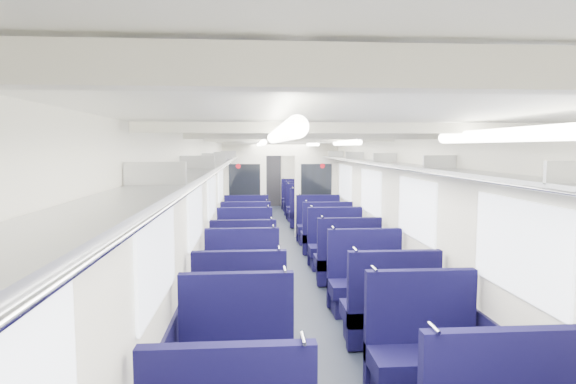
{
  "coord_description": "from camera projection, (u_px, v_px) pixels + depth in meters",
  "views": [
    {
      "loc": [
        -0.68,
        -8.66,
        2.2
      ],
      "look_at": [
        0.18,
        2.8,
        1.11
      ],
      "focal_mm": 29.36,
      "sensor_mm": 36.0,
      "label": 1
    }
  ],
  "objects": [
    {
      "name": "seat_14",
      "position": [
        245.0,
        249.0,
        8.57
      ],
      "size": [
        1.01,
        0.56,
        1.13
      ],
      "color": "#0D0B35",
      "rests_on": "floor"
    },
    {
      "name": "windows",
      "position": [
        291.0,
        192.0,
        8.27
      ],
      "size": [
        2.78,
        15.6,
        0.75
      ],
      "color": "white",
      "rests_on": "wall_left"
    },
    {
      "name": "seat_27",
      "position": [
        296.0,
        200.0,
        16.46
      ],
      "size": [
        1.01,
        0.56,
        1.13
      ],
      "color": "#0D0B35",
      "rests_on": "floor"
    },
    {
      "name": "seat_11",
      "position": [
        366.0,
        286.0,
        6.31
      ],
      "size": [
        1.01,
        0.56,
        1.13
      ],
      "color": "#0D0B35",
      "rests_on": "floor"
    },
    {
      "name": "seat_13",
      "position": [
        347.0,
        263.0,
        7.58
      ],
      "size": [
        1.01,
        0.56,
        1.13
      ],
      "color": "#0D0B35",
      "rests_on": "floor"
    },
    {
      "name": "seat_7",
      "position": [
        425.0,
        357.0,
        4.17
      ],
      "size": [
        1.01,
        0.56,
        1.13
      ],
      "color": "#0D0B35",
      "rests_on": "floor"
    },
    {
      "name": "seat_12",
      "position": [
        244.0,
        266.0,
        7.36
      ],
      "size": [
        1.01,
        0.56,
        1.13
      ],
      "color": "#0D0B35",
      "rests_on": "floor"
    },
    {
      "name": "ceiling",
      "position": [
        289.0,
        139.0,
        8.64
      ],
      "size": [
        2.8,
        18.0,
        0.01
      ],
      "primitive_type": "cube",
      "color": "white",
      "rests_on": "wall_left"
    },
    {
      "name": "seat_18",
      "position": [
        246.0,
        228.0,
        10.78
      ],
      "size": [
        1.01,
        0.56,
        1.13
      ],
      "color": "#0D0B35",
      "rests_on": "floor"
    },
    {
      "name": "seat_6",
      "position": [
        237.0,
        362.0,
        4.07
      ],
      "size": [
        1.01,
        0.56,
        1.13
      ],
      "color": "#0D0B35",
      "rests_on": "floor"
    },
    {
      "name": "seat_26",
      "position": [
        249.0,
        201.0,
        16.38
      ],
      "size": [
        1.01,
        0.56,
        1.13
      ],
      "color": "#0D0B35",
      "rests_on": "floor"
    },
    {
      "name": "seat_19",
      "position": [
        319.0,
        228.0,
        10.84
      ],
      "size": [
        1.01,
        0.56,
        1.13
      ],
      "color": "#0D0B35",
      "rests_on": "floor"
    },
    {
      "name": "dado_right",
      "position": [
        362.0,
        245.0,
        8.93
      ],
      "size": [
        0.03,
        17.9,
        0.7
      ],
      "primitive_type": "cube",
      "color": "black",
      "rests_on": "floor"
    },
    {
      "name": "luggage_rack_right",
      "position": [
        354.0,
        160.0,
        8.76
      ],
      "size": [
        0.36,
        17.4,
        0.18
      ],
      "color": "#B2B5BA",
      "rests_on": "wall_right"
    },
    {
      "name": "seat_8",
      "position": [
        240.0,
        315.0,
        5.23
      ],
      "size": [
        1.01,
        0.56,
        1.13
      ],
      "color": "#0D0B35",
      "rests_on": "floor"
    },
    {
      "name": "end_door",
      "position": [
        271.0,
        179.0,
        17.64
      ],
      "size": [
        0.75,
        0.06,
        2.0
      ],
      "primitive_type": "cube",
      "color": "black",
      "rests_on": "floor"
    },
    {
      "name": "bulkhead",
      "position": [
        281.0,
        187.0,
        11.51
      ],
      "size": [
        2.8,
        0.1,
        2.35
      ],
      "color": "silver",
      "rests_on": "floor"
    },
    {
      "name": "ceiling_fittings",
      "position": [
        291.0,
        142.0,
        8.38
      ],
      "size": [
        2.7,
        16.06,
        0.11
      ],
      "color": "silver",
      "rests_on": "ceiling"
    },
    {
      "name": "dado_left",
      "position": [
        215.0,
        247.0,
        8.72
      ],
      "size": [
        0.03,
        17.9,
        0.7
      ],
      "primitive_type": "cube",
      "color": "black",
      "rests_on": "floor"
    },
    {
      "name": "seat_10",
      "position": [
        242.0,
        285.0,
        6.35
      ],
      "size": [
        1.01,
        0.56,
        1.13
      ],
      "color": "#0D0B35",
      "rests_on": "floor"
    },
    {
      "name": "seat_20",
      "position": [
        247.0,
        215.0,
        12.9
      ],
      "size": [
        1.01,
        0.56,
        1.13
      ],
      "color": "#0D0B35",
      "rests_on": "floor"
    },
    {
      "name": "seat_25",
      "position": [
        299.0,
        205.0,
        15.29
      ],
      "size": [
        1.01,
        0.56,
        1.13
      ],
      "color": "#0D0B35",
      "rests_on": "floor"
    },
    {
      "name": "seat_17",
      "position": [
        326.0,
        237.0,
        9.72
      ],
      "size": [
        1.01,
        0.56,
        1.13
      ],
      "color": "#0D0B35",
      "rests_on": "floor"
    },
    {
      "name": "seat_24",
      "position": [
        248.0,
        205.0,
        15.12
      ],
      "size": [
        1.01,
        0.56,
        1.13
      ],
      "color": "#0D0B35",
      "rests_on": "floor"
    },
    {
      "name": "floor",
      "position": [
        289.0,
        265.0,
        8.86
      ],
      "size": [
        2.8,
        18.0,
        0.01
      ],
      "primitive_type": "cube",
      "color": "black",
      "rests_on": "ground"
    },
    {
      "name": "wall_left",
      "position": [
        214.0,
        203.0,
        8.64
      ],
      "size": [
        0.02,
        18.0,
        2.35
      ],
      "primitive_type": "cube",
      "color": "beige",
      "rests_on": "floor"
    },
    {
      "name": "seat_9",
      "position": [
        390.0,
        314.0,
        5.23
      ],
      "size": [
        1.01,
        0.56,
        1.13
      ],
      "color": "#0D0B35",
      "rests_on": "floor"
    },
    {
      "name": "seat_23",
      "position": [
        303.0,
        209.0,
        14.21
      ],
      "size": [
        1.01,
        0.56,
        1.13
      ],
      "color": "#0D0B35",
      "rests_on": "floor"
    },
    {
      "name": "seat_22",
      "position": [
        248.0,
        209.0,
        14.06
      ],
      "size": [
        1.01,
        0.56,
        1.13
      ],
      "color": "#0D0B35",
      "rests_on": "floor"
    },
    {
      "name": "seat_16",
      "position": [
        246.0,
        237.0,
        9.76
      ],
      "size": [
        1.01,
        0.56,
        1.13
      ],
      "color": "#0D0B35",
      "rests_on": "floor"
    },
    {
      "name": "wall_right",
      "position": [
        364.0,
        202.0,
        8.85
      ],
      "size": [
        0.02,
        18.0,
        2.35
      ],
      "primitive_type": "cube",
      "color": "beige",
      "rests_on": "floor"
    },
    {
      "name": "seat_21",
      "position": [
        308.0,
        215.0,
        12.93
      ],
      "size": [
        1.01,
        0.56,
        1.13
      ],
      "color": "#0D0B35",
      "rests_on": "floor"
    },
    {
      "name": "wall_far",
      "position": [
        271.0,
        175.0,
        17.68
      ],
      "size": [
        2.8,
        0.02,
        2.35
      ],
      "primitive_type": "cube",
      "color": "beige",
      "rests_on": "floor"
    },
    {
      "name": "seat_15",
      "position": [
        336.0,
        249.0,
        8.61
      ],
      "size": [
        1.01,
        0.56,
        1.13
      ],
      "color": "#0D0B35",
      "rests_on": "floor"
    },
    {
      "name": "luggage_rack_left",
      "position": [
        223.0,
        160.0,
        8.58
      ],
      "size": [
        0.36,
        17.4,
        0.18
      ],
      "color": "#B2B5BA",
      "rests_on": "wall_left"
    }
  ]
}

